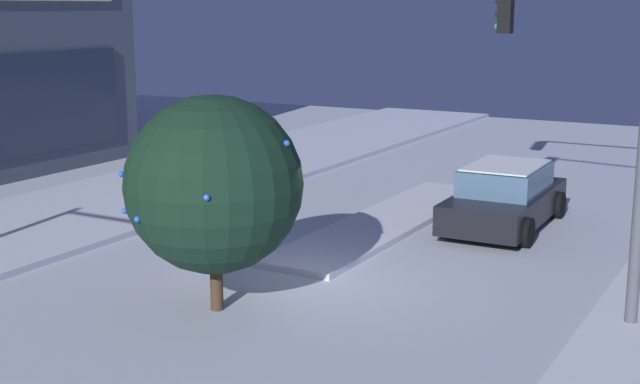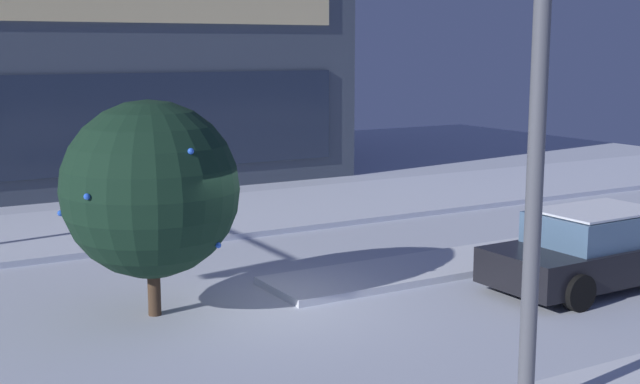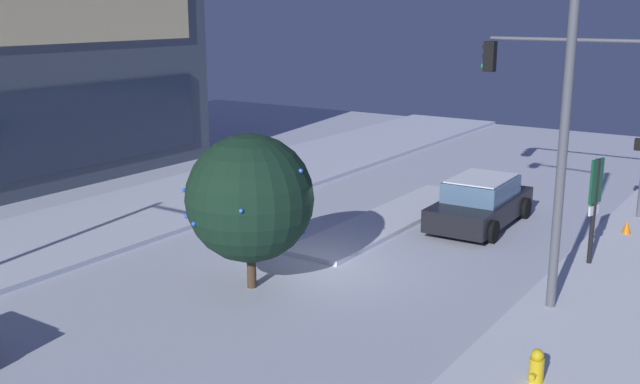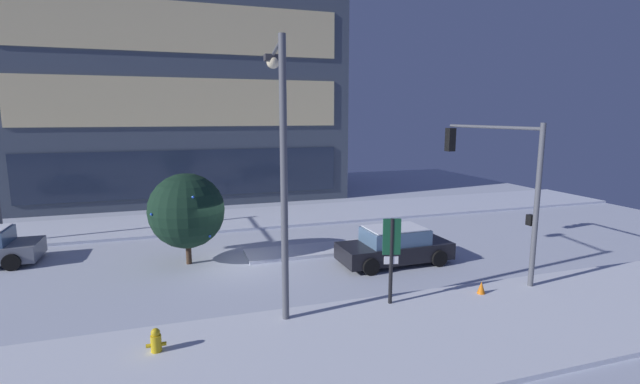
{
  "view_description": "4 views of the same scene",
  "coord_description": "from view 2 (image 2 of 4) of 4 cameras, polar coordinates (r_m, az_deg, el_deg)",
  "views": [
    {
      "loc": [
        -12.98,
        -7.83,
        5.08
      ],
      "look_at": [
        0.05,
        -0.5,
        1.86
      ],
      "focal_mm": 48.65,
      "sensor_mm": 36.0,
      "label": 1
    },
    {
      "loc": [
        -6.13,
        -12.83,
        4.53
      ],
      "look_at": [
        2.11,
        1.38,
        1.69
      ],
      "focal_mm": 47.46,
      "sensor_mm": 36.0,
      "label": 2
    },
    {
      "loc": [
        -14.38,
        -9.91,
        6.43
      ],
      "look_at": [
        1.63,
        0.81,
        1.63
      ],
      "focal_mm": 41.48,
      "sensor_mm": 36.0,
      "label": 3
    },
    {
      "loc": [
        -1.95,
        -17.6,
        5.9
      ],
      "look_at": [
        3.88,
        0.39,
        2.68
      ],
      "focal_mm": 25.24,
      "sensor_mm": 36.0,
      "label": 4
    }
  ],
  "objects": [
    {
      "name": "ground",
      "position": [
        14.93,
        -4.41,
        -7.9
      ],
      "size": [
        52.0,
        52.0,
        0.0
      ],
      "primitive_type": "plane",
      "color": "silver"
    },
    {
      "name": "car_near",
      "position": [
        16.97,
        18.13,
        -3.71
      ],
      "size": [
        4.65,
        2.15,
        1.49
      ],
      "rotation": [
        0.0,
        0.0,
        0.02
      ],
      "color": "black",
      "rests_on": "ground"
    },
    {
      "name": "decorated_tree_median",
      "position": [
        14.36,
        -11.35,
        0.19
      ],
      "size": [
        2.98,
        2.98,
        3.68
      ],
      "color": "#473323",
      "rests_on": "ground"
    },
    {
      "name": "curb_strip_far",
      "position": [
        21.87,
        -13.2,
        -2.24
      ],
      "size": [
        52.0,
        5.2,
        0.14
      ],
      "primitive_type": "cube",
      "color": "silver",
      "rests_on": "ground"
    },
    {
      "name": "median_strip",
      "position": [
        18.1,
        9.79,
        -4.62
      ],
      "size": [
        9.0,
        1.8,
        0.14
      ],
      "primitive_type": "cube",
      "color": "silver",
      "rests_on": "ground"
    }
  ]
}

